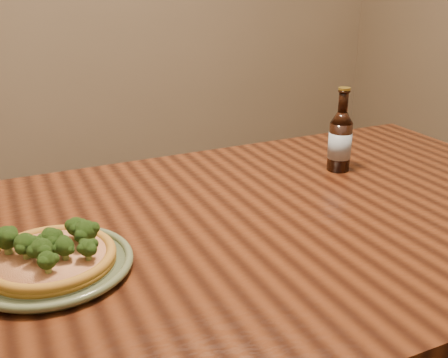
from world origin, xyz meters
name	(u,v)px	position (x,y,z in m)	size (l,w,h in m)	color
table	(236,263)	(0.00, 0.10, 0.66)	(1.60, 0.90, 0.75)	#4B2210
plate	(52,265)	(-0.36, 0.07, 0.76)	(0.27, 0.27, 0.02)	#596646
pizza	(51,255)	(-0.36, 0.07, 0.78)	(0.22, 0.22, 0.07)	#AF7A27
beer_bottle	(340,140)	(0.37, 0.27, 0.83)	(0.06, 0.06, 0.21)	black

